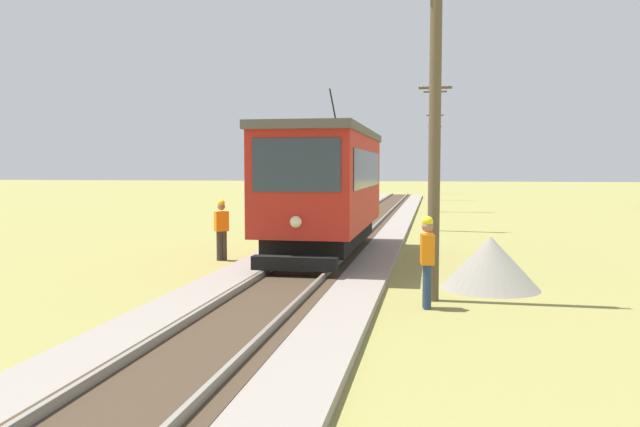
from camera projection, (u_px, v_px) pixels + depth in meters
name	position (u px, v px, depth m)	size (l,w,h in m)	color
red_tram	(325.00, 185.00, 18.65)	(2.60, 8.54, 4.79)	red
utility_pole_near_tram	(435.00, 88.00, 12.70)	(1.40, 0.34, 8.38)	brown
utility_pole_mid	(435.00, 148.00, 27.05)	(1.40, 0.49, 6.92)	brown
utility_pole_far	(435.00, 142.00, 38.95)	(1.40, 0.26, 8.34)	brown
utility_pole_distant	(435.00, 151.00, 53.10)	(1.40, 0.39, 8.05)	brown
utility_pole_horizon	(434.00, 155.00, 66.77)	(1.40, 0.33, 8.01)	brown
gravel_pile	(490.00, 263.00, 14.16)	(2.20, 2.20, 1.18)	gray
track_worker	(427.00, 258.00, 12.16)	(0.28, 0.41, 1.78)	navy
second_worker	(222.00, 227.00, 18.52)	(0.45, 0.42, 1.78)	#38332D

